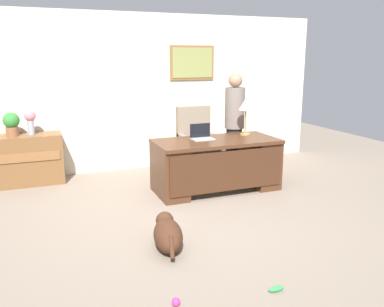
% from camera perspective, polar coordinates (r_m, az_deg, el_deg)
% --- Properties ---
extents(ground_plane, '(12.00, 12.00, 0.00)m').
position_cam_1_polar(ground_plane, '(5.11, -0.58, -9.12)').
color(ground_plane, gray).
extents(back_wall, '(7.00, 0.16, 2.70)m').
position_cam_1_polar(back_wall, '(7.23, -7.98, 8.52)').
color(back_wall, beige).
rests_on(back_wall, ground_plane).
extents(desk, '(1.83, 0.85, 0.77)m').
position_cam_1_polar(desk, '(6.03, 3.53, -1.37)').
color(desk, '#4C2B19').
rests_on(desk, ground_plane).
extents(credenza, '(1.54, 0.50, 0.79)m').
position_cam_1_polar(credenza, '(6.85, -24.21, -0.98)').
color(credenza, brown).
rests_on(credenza, ground_plane).
extents(armchair, '(0.60, 0.59, 1.14)m').
position_cam_1_polar(armchair, '(6.95, 0.65, 1.33)').
color(armchair, gray).
rests_on(armchair, ground_plane).
extents(person_standing, '(0.32, 0.32, 1.71)m').
position_cam_1_polar(person_standing, '(6.70, 6.00, 4.16)').
color(person_standing, '#262323').
rests_on(person_standing, ground_plane).
extents(dog_lying, '(0.41, 0.77, 0.30)m').
position_cam_1_polar(dog_lying, '(4.33, -3.46, -11.20)').
color(dog_lying, '#472819').
rests_on(dog_lying, ground_plane).
extents(laptop, '(0.32, 0.22, 0.22)m').
position_cam_1_polar(laptop, '(6.01, 1.35, 2.59)').
color(laptop, '#B2B5BA').
rests_on(laptop, desk).
extents(desk_lamp, '(0.22, 0.22, 0.57)m').
position_cam_1_polar(desk_lamp, '(6.32, 7.61, 6.60)').
color(desk_lamp, '#9E8447').
rests_on(desk_lamp, desk).
extents(vase_with_flowers, '(0.17, 0.17, 0.38)m').
position_cam_1_polar(vase_with_flowers, '(6.72, -21.86, 4.50)').
color(vase_with_flowers, '#9AA2B5').
rests_on(vase_with_flowers, credenza).
extents(potted_plant, '(0.24, 0.24, 0.36)m').
position_cam_1_polar(potted_plant, '(6.74, -24.12, 3.94)').
color(potted_plant, brown).
rests_on(potted_plant, credenza).
extents(dog_toy_ball, '(0.07, 0.07, 0.07)m').
position_cam_1_polar(dog_toy_ball, '(3.47, -2.28, -20.19)').
color(dog_toy_ball, '#D8338C').
rests_on(dog_toy_ball, ground_plane).
extents(dog_toy_bone, '(0.15, 0.06, 0.05)m').
position_cam_1_polar(dog_toy_bone, '(3.72, 11.80, -18.19)').
color(dog_toy_bone, green).
rests_on(dog_toy_bone, ground_plane).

